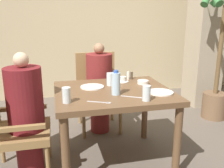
{
  "coord_description": "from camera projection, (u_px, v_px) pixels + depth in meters",
  "views": [
    {
      "loc": [
        -0.54,
        -2.22,
        1.45
      ],
      "look_at": [
        0.0,
        0.05,
        0.81
      ],
      "focal_mm": 40.0,
      "sensor_mm": 36.0,
      "label": 1
    }
  ],
  "objects": [
    {
      "name": "plate_main_right",
      "position": [
        92.0,
        87.0,
        2.48
      ],
      "size": [
        0.23,
        0.23,
        0.01
      ],
      "color": "white",
      "rests_on": "dining_table"
    },
    {
      "name": "bowl_small",
      "position": [
        143.0,
        82.0,
        2.6
      ],
      "size": [
        0.12,
        0.12,
        0.04
      ],
      "color": "white",
      "rests_on": "dining_table"
    },
    {
      "name": "teacup_with_saucer",
      "position": [
        123.0,
        80.0,
        2.68
      ],
      "size": [
        0.13,
        0.13,
        0.06
      ],
      "color": "white",
      "rests_on": "dining_table"
    },
    {
      "name": "wall_back",
      "position": [
        82.0,
        18.0,
        4.38
      ],
      "size": [
        8.0,
        0.06,
        2.8
      ],
      "color": "#C6B289",
      "rests_on": "ground_plane"
    },
    {
      "name": "diner_in_far_chair",
      "position": [
        99.0,
        87.0,
        3.11
      ],
      "size": [
        0.32,
        0.32,
        1.13
      ],
      "color": "maroon",
      "rests_on": "ground_plane"
    },
    {
      "name": "plate_main_left",
      "position": [
        161.0,
        92.0,
        2.3
      ],
      "size": [
        0.23,
        0.23,
        0.01
      ],
      "color": "white",
      "rests_on": "dining_table"
    },
    {
      "name": "potted_palm",
      "position": [
        219.0,
        57.0,
        3.44
      ],
      "size": [
        0.66,
        0.7,
        2.08
      ],
      "color": "brown",
      "rests_on": "ground_plane"
    },
    {
      "name": "fork_beside_plate",
      "position": [
        101.0,
        102.0,
        2.05
      ],
      "size": [
        0.19,
        0.1,
        0.0
      ],
      "color": "silver",
      "rests_on": "dining_table"
    },
    {
      "name": "chair_left_side",
      "position": [
        9.0,
        123.0,
        2.23
      ],
      "size": [
        0.52,
        0.52,
        0.98
      ],
      "color": "olive",
      "rests_on": "ground_plane"
    },
    {
      "name": "knife_beside_plate",
      "position": [
        134.0,
        97.0,
        2.18
      ],
      "size": [
        0.19,
        0.12,
        0.0
      ],
      "color": "silver",
      "rests_on": "dining_table"
    },
    {
      "name": "chair_far_side",
      "position": [
        97.0,
        89.0,
        3.27
      ],
      "size": [
        0.52,
        0.52,
        0.98
      ],
      "color": "olive",
      "rests_on": "ground_plane"
    },
    {
      "name": "diner_in_left_chair",
      "position": [
        26.0,
        114.0,
        2.25
      ],
      "size": [
        0.32,
        0.32,
        1.15
      ],
      "color": "maroon",
      "rests_on": "ground_plane"
    },
    {
      "name": "dining_table",
      "position": [
        113.0,
        101.0,
        2.41
      ],
      "size": [
        1.1,
        0.93,
        0.76
      ],
      "color": "brown",
      "rests_on": "ground_plane"
    },
    {
      "name": "salt_shaker",
      "position": [
        128.0,
        76.0,
        2.78
      ],
      "size": [
        0.03,
        0.03,
        0.09
      ],
      "color": "white",
      "rests_on": "dining_table"
    },
    {
      "name": "pillar_stone",
      "position": [
        207.0,
        22.0,
        3.93
      ],
      "size": [
        0.46,
        0.46,
        2.7
      ],
      "color": "tan",
      "rests_on": "ground_plane"
    },
    {
      "name": "glass_tall_mid",
      "position": [
        66.0,
        95.0,
        2.03
      ],
      "size": [
        0.07,
        0.07,
        0.13
      ],
      "color": "silver",
      "rests_on": "dining_table"
    },
    {
      "name": "water_bottle",
      "position": [
        116.0,
        83.0,
        2.23
      ],
      "size": [
        0.08,
        0.08,
        0.22
      ],
      "color": "silver",
      "rests_on": "dining_table"
    },
    {
      "name": "ground_plane",
      "position": [
        113.0,
        160.0,
        2.58
      ],
      "size": [
        16.0,
        16.0,
        0.0
      ],
      "primitive_type": "plane",
      "color": "#60564C"
    },
    {
      "name": "glass_tall_near",
      "position": [
        146.0,
        93.0,
        2.08
      ],
      "size": [
        0.07,
        0.07,
        0.13
      ],
      "color": "silver",
      "rests_on": "dining_table"
    },
    {
      "name": "glass_tall_far",
      "position": [
        110.0,
        79.0,
        2.54
      ],
      "size": [
        0.07,
        0.07,
        0.13
      ],
      "color": "silver",
      "rests_on": "dining_table"
    },
    {
      "name": "pepper_shaker",
      "position": [
        132.0,
        76.0,
        2.79
      ],
      "size": [
        0.03,
        0.03,
        0.08
      ],
      "color": "#4C3D2D",
      "rests_on": "dining_table"
    }
  ]
}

